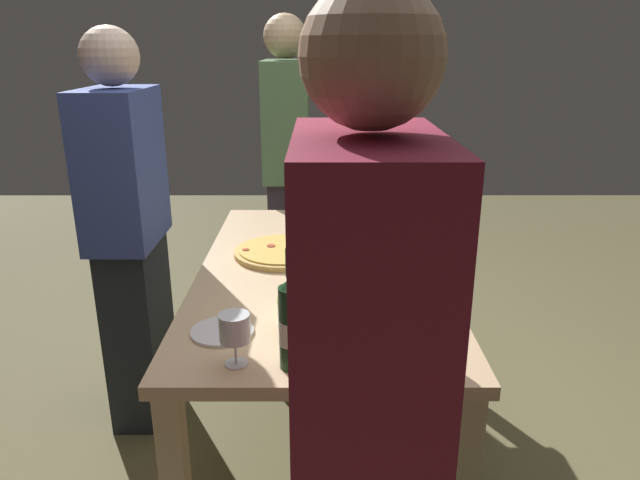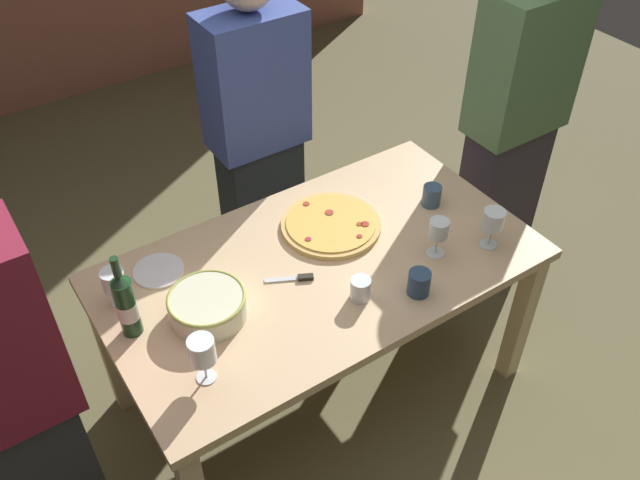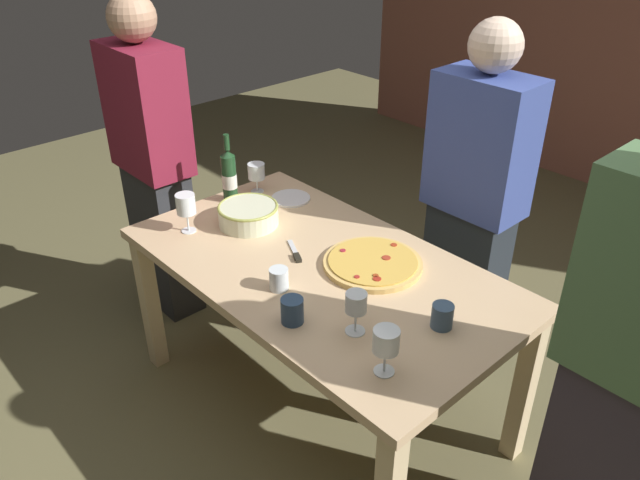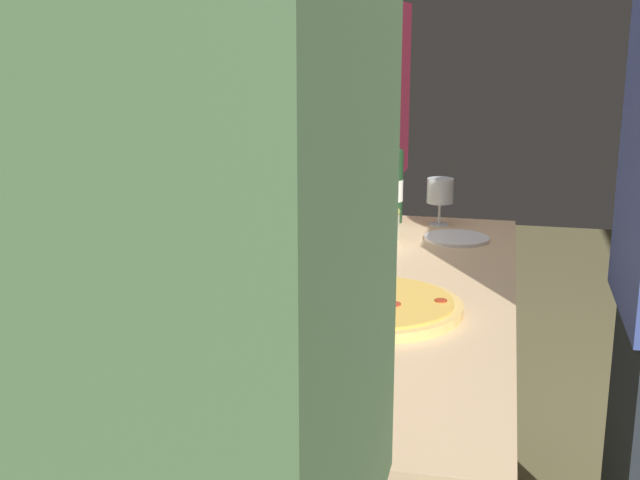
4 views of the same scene
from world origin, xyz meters
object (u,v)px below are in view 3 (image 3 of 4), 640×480
at_px(cup_spare, 292,311).
at_px(pizza_knife, 295,254).
at_px(person_guest_left, 153,165).
at_px(dining_table, 320,284).
at_px(pizza, 373,263).
at_px(serving_bowl, 248,214).
at_px(cup_ceramic, 442,316).
at_px(side_plate, 291,198).
at_px(wine_glass_far_left, 386,343).
at_px(wine_glass_far_right, 186,205).
at_px(wine_glass_near_pizza, 256,172).
at_px(wine_bottle, 229,176).
at_px(cup_amber, 279,279).
at_px(wine_glass_by_bottle, 356,305).
at_px(person_host, 473,204).

xyz_separation_m(cup_spare, pizza_knife, (-0.32, 0.29, -0.04)).
bearing_deg(person_guest_left, dining_table, 0.00).
bearing_deg(dining_table, pizza, 44.46).
xyz_separation_m(serving_bowl, cup_ceramic, (1.03, 0.05, -0.01)).
bearing_deg(person_guest_left, cup_spare, -13.97).
bearing_deg(side_plate, dining_table, -28.98).
height_order(cup_spare, person_guest_left, person_guest_left).
height_order(wine_glass_far_left, side_plate, wine_glass_far_left).
bearing_deg(side_plate, pizza, -11.87).
bearing_deg(pizza_knife, wine_glass_far_right, -155.44).
bearing_deg(wine_glass_far_right, wine_glass_near_pizza, 103.21).
relative_size(wine_bottle, cup_amber, 3.88).
xyz_separation_m(wine_glass_far_right, cup_amber, (0.60, 0.01, -0.09)).
xyz_separation_m(dining_table, wine_glass_by_bottle, (0.39, -0.20, 0.20)).
height_order(wine_bottle, wine_glass_far_right, wine_bottle).
height_order(dining_table, person_guest_left, person_guest_left).
height_order(pizza, person_guest_left, person_guest_left).
bearing_deg(wine_glass_near_pizza, serving_bowl, -44.38).
relative_size(dining_table, wine_glass_near_pizza, 11.00).
bearing_deg(cup_spare, wine_glass_far_left, 6.79).
xyz_separation_m(serving_bowl, pizza_knife, (0.34, -0.02, -0.04)).
xyz_separation_m(pizza, wine_bottle, (-0.85, -0.07, 0.11)).
height_order(wine_glass_near_pizza, person_host, person_host).
bearing_deg(wine_glass_near_pizza, dining_table, -17.73).
bearing_deg(pizza_knife, wine_glass_by_bottle, -18.53).
bearing_deg(serving_bowl, cup_amber, -24.61).
distance_m(wine_bottle, person_host, 1.12).
xyz_separation_m(pizza, person_host, (0.03, 0.62, 0.05)).
height_order(side_plate, pizza_knife, pizza_knife).
distance_m(pizza, wine_glass_far_left, 0.61).
relative_size(dining_table, cup_spare, 17.13).
xyz_separation_m(wine_bottle, wine_glass_far_right, (0.12, -0.31, -0.00)).
bearing_deg(wine_bottle, person_host, 38.38).
bearing_deg(wine_glass_far_left, dining_table, 155.27).
height_order(cup_ceramic, person_guest_left, person_guest_left).
height_order(pizza, person_host, person_host).
bearing_deg(dining_table, cup_amber, -85.26).
xyz_separation_m(wine_glass_near_pizza, wine_glass_far_left, (1.28, -0.49, 0.01)).
xyz_separation_m(cup_ceramic, cup_spare, (-0.37, -0.36, 0.00)).
relative_size(serving_bowl, wine_bottle, 0.81).
xyz_separation_m(pizza, serving_bowl, (-0.61, -0.15, 0.04)).
relative_size(serving_bowl, cup_amber, 3.15).
relative_size(serving_bowl, cup_ceramic, 3.04).
xyz_separation_m(dining_table, cup_spare, (0.20, -0.32, 0.14)).
bearing_deg(cup_spare, pizza, 96.73).
relative_size(serving_bowl, side_plate, 1.44).
relative_size(serving_bowl, wine_glass_far_right, 1.52).
xyz_separation_m(cup_spare, person_host, (-0.03, 1.08, 0.02)).
relative_size(serving_bowl, wine_glass_near_pizza, 1.84).
height_order(wine_glass_by_bottle, person_guest_left, person_guest_left).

